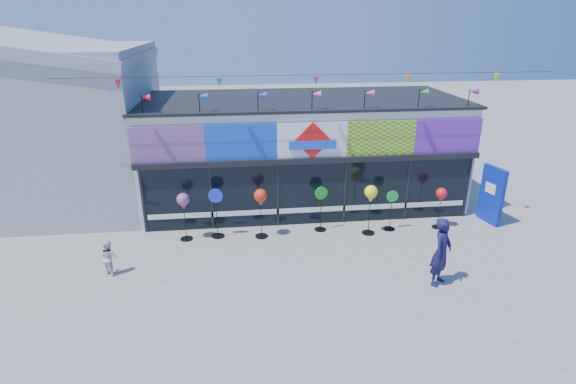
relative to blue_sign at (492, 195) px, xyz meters
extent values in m
plane|color=slate|center=(-6.44, -2.81, -1.05)|extent=(80.00, 80.00, 0.00)
cube|color=white|center=(-6.44, 3.19, 0.95)|extent=(12.00, 5.00, 4.00)
cube|color=black|center=(-6.44, 0.63, 0.10)|extent=(11.60, 0.12, 2.30)
cube|color=black|center=(-6.44, 0.59, 1.35)|extent=(12.00, 0.30, 0.20)
cube|color=white|center=(-6.44, 0.60, -0.50)|extent=(11.40, 0.10, 0.18)
cube|color=black|center=(-6.44, 3.19, 3.00)|extent=(12.20, 5.20, 0.10)
cube|color=black|center=(-12.24, 0.62, 0.10)|extent=(0.08, 0.14, 2.30)
cube|color=black|center=(-9.94, 0.62, 0.10)|extent=(0.08, 0.14, 2.30)
cube|color=black|center=(-7.64, 0.62, 0.10)|extent=(0.08, 0.14, 2.30)
cube|color=black|center=(-5.24, 0.62, 0.10)|extent=(0.08, 0.14, 2.30)
cube|color=black|center=(-2.94, 0.62, 0.10)|extent=(0.08, 0.14, 2.30)
cube|color=black|center=(-0.64, 0.62, 0.10)|extent=(0.08, 0.14, 2.30)
cube|color=red|center=(-11.24, 0.61, 2.05)|extent=(2.40, 0.08, 1.20)
cube|color=blue|center=(-8.84, 0.61, 2.05)|extent=(2.40, 0.08, 1.20)
cube|color=white|center=(-6.44, 0.61, 2.05)|extent=(2.40, 0.08, 1.20)
cube|color=yellow|center=(-4.04, 0.61, 2.05)|extent=(2.40, 0.08, 1.20)
cube|color=purple|center=(-1.64, 0.61, 2.05)|extent=(2.40, 0.08, 1.20)
cube|color=red|center=(-6.44, 0.55, 2.05)|extent=(1.27, 0.06, 1.27)
cube|color=blue|center=(-6.44, 0.53, 1.90)|extent=(1.60, 0.05, 0.30)
cube|color=#FF2F0D|center=(-10.47, 0.67, -0.04)|extent=(0.78, 0.03, 0.78)
cube|color=blue|center=(-9.12, 0.67, 0.15)|extent=(0.92, 0.03, 0.92)
cube|color=yellow|center=(-7.78, 0.67, 0.49)|extent=(0.78, 0.03, 0.78)
cube|color=#5925B0|center=(-6.44, 0.67, -0.01)|extent=(0.92, 0.03, 0.92)
cube|color=#D74779|center=(-5.10, 0.67, 0.15)|extent=(0.78, 0.03, 0.78)
cube|color=#E14B82|center=(-3.75, 0.67, 0.53)|extent=(0.92, 0.03, 0.92)
cube|color=red|center=(-2.41, 0.67, 0.03)|extent=(0.78, 0.03, 0.78)
cylinder|color=black|center=(-11.94, 0.84, 3.30)|extent=(0.03, 0.03, 0.70)
cone|color=red|center=(-11.80, 0.84, 3.55)|extent=(0.30, 0.22, 0.22)
cylinder|color=black|center=(-10.14, 0.84, 3.30)|extent=(0.03, 0.03, 0.70)
cone|color=blue|center=(-10.00, 0.84, 3.55)|extent=(0.30, 0.22, 0.22)
cylinder|color=black|center=(-8.24, 0.84, 3.30)|extent=(0.03, 0.03, 0.70)
cone|color=blue|center=(-8.10, 0.84, 3.55)|extent=(0.30, 0.22, 0.22)
cylinder|color=black|center=(-6.44, 0.84, 3.30)|extent=(0.03, 0.03, 0.70)
cone|color=#F551C3|center=(-6.30, 0.84, 3.55)|extent=(0.30, 0.22, 0.22)
cylinder|color=black|center=(-4.64, 0.84, 3.30)|extent=(0.03, 0.03, 0.70)
cone|color=#DF4A88|center=(-4.50, 0.84, 3.55)|extent=(0.30, 0.22, 0.22)
cylinder|color=black|center=(-2.74, 0.84, 3.30)|extent=(0.03, 0.03, 0.70)
cone|color=green|center=(-2.60, 0.84, 3.55)|extent=(0.30, 0.22, 0.22)
cylinder|color=black|center=(-0.94, 0.84, 3.30)|extent=(0.03, 0.03, 0.70)
cone|color=purple|center=(-0.80, 0.84, 3.55)|extent=(0.30, 0.22, 0.22)
cylinder|color=black|center=(-6.44, 0.19, 4.25)|extent=(16.00, 0.01, 0.01)
cone|color=#DC144F|center=(-12.44, 0.19, 4.07)|extent=(0.20, 0.20, 0.28)
cone|color=green|center=(-9.44, 0.19, 4.07)|extent=(0.20, 0.20, 0.28)
cone|color=purple|center=(-6.44, 0.19, 4.07)|extent=(0.20, 0.20, 0.28)
cone|color=#FAAA15|center=(-3.44, 0.19, 4.07)|extent=(0.20, 0.20, 0.28)
cone|color=#ECFA15|center=(-0.44, 0.19, 4.07)|extent=(0.20, 0.20, 0.28)
cube|color=#A1A3A6|center=(-16.44, 4.19, 1.95)|extent=(8.00, 7.00, 6.00)
cube|color=#A1A3A6|center=(-16.44, 4.19, 5.05)|extent=(8.18, 7.20, 1.54)
cube|color=#0B20A6|center=(0.00, 0.00, -0.01)|extent=(0.37, 1.05, 2.08)
cube|color=white|center=(-0.08, 0.00, 0.26)|extent=(0.14, 0.47, 0.36)
cylinder|color=black|center=(-10.80, -0.14, -1.03)|extent=(0.42, 0.42, 0.03)
cylinder|color=black|center=(-10.80, -0.14, -0.33)|extent=(0.03, 0.03, 1.36)
sphere|color=#ED1643|center=(-10.80, -0.14, 0.40)|extent=(0.42, 0.42, 0.42)
cone|color=#ED1643|center=(-10.80, -0.14, 0.14)|extent=(0.21, 0.21, 0.19)
cylinder|color=black|center=(-9.75, -0.06, -1.03)|extent=(0.44, 0.44, 0.03)
cylinder|color=black|center=(-9.75, -0.06, -0.29)|extent=(0.03, 0.03, 1.44)
cylinder|color=#1A28E0|center=(-9.75, -0.06, 0.45)|extent=(0.49, 0.13, 0.49)
cylinder|color=black|center=(-8.28, -0.25, -1.03)|extent=(0.44, 0.44, 0.03)
cylinder|color=black|center=(-8.28, -0.25, -0.30)|extent=(0.03, 0.03, 1.42)
sphere|color=red|center=(-8.28, -0.25, 0.46)|extent=(0.44, 0.44, 0.44)
cone|color=red|center=(-8.28, -0.25, 0.19)|extent=(0.22, 0.22, 0.20)
cylinder|color=black|center=(-6.20, 0.04, -1.03)|extent=(0.41, 0.41, 0.03)
cylinder|color=black|center=(-6.20, 0.04, -0.35)|extent=(0.02, 0.02, 1.34)
cylinder|color=green|center=(-6.20, 0.04, 0.34)|extent=(0.45, 0.13, 0.45)
cylinder|color=black|center=(-4.60, -0.42, -1.03)|extent=(0.44, 0.44, 0.03)
cylinder|color=black|center=(-4.60, -0.42, -0.29)|extent=(0.03, 0.03, 1.45)
sphere|color=yellow|center=(-4.60, -0.42, 0.49)|extent=(0.44, 0.44, 0.44)
cone|color=yellow|center=(-4.60, -0.42, 0.21)|extent=(0.22, 0.22, 0.20)
cylinder|color=black|center=(-3.76, -0.21, -1.03)|extent=(0.37, 0.37, 0.03)
cylinder|color=black|center=(-3.76, -0.21, -0.41)|extent=(0.02, 0.02, 1.21)
cylinder|color=green|center=(-3.76, -0.21, 0.21)|extent=(0.41, 0.04, 0.41)
cylinder|color=black|center=(-2.03, -0.26, -1.03)|extent=(0.38, 0.38, 0.03)
cylinder|color=black|center=(-2.03, -0.26, -0.40)|extent=(0.02, 0.02, 1.24)
sphere|color=red|center=(-2.03, -0.26, 0.26)|extent=(0.38, 0.38, 0.38)
cone|color=red|center=(-2.03, -0.26, 0.03)|extent=(0.19, 0.19, 0.17)
imported|color=#16143F|center=(-3.54, -3.69, -0.06)|extent=(0.85, 0.84, 1.98)
imported|color=silver|center=(-12.79, -2.08, -0.52)|extent=(0.58, 0.53, 1.05)
camera|label=1|loc=(-8.98, -13.97, 5.91)|focal=28.00mm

